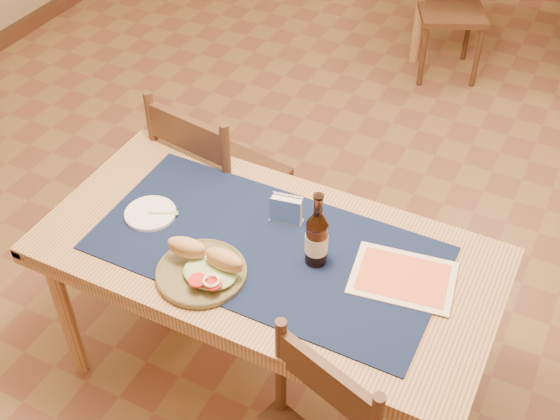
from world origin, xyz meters
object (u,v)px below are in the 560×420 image
at_px(chair_main_far, 217,181).
at_px(napkin_holder, 286,210).
at_px(main_table, 267,265).
at_px(sandwich_plate, 204,268).
at_px(beer_bottle, 317,238).

xyz_separation_m(chair_main_far, napkin_holder, (0.50, -0.34, 0.30)).
relative_size(main_table, napkin_holder, 12.55).
relative_size(chair_main_far, sandwich_plate, 3.19).
distance_m(chair_main_far, beer_bottle, 0.90).
height_order(chair_main_far, sandwich_plate, chair_main_far).
distance_m(chair_main_far, napkin_holder, 0.68).
bearing_deg(chair_main_far, napkin_holder, -33.91).
bearing_deg(main_table, chair_main_far, 135.75).
height_order(main_table, chair_main_far, chair_main_far).
distance_m(beer_bottle, napkin_holder, 0.23).
xyz_separation_m(main_table, napkin_holder, (-0.00, 0.15, 0.14)).
height_order(main_table, beer_bottle, beer_bottle).
bearing_deg(napkin_holder, chair_main_far, 146.09).
bearing_deg(sandwich_plate, napkin_holder, 70.94).
distance_m(chair_main_far, sandwich_plate, 0.84).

